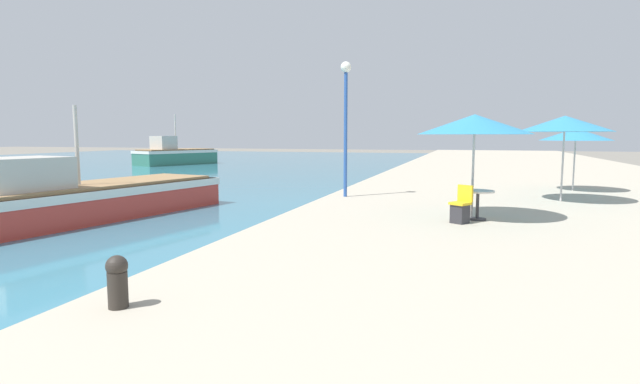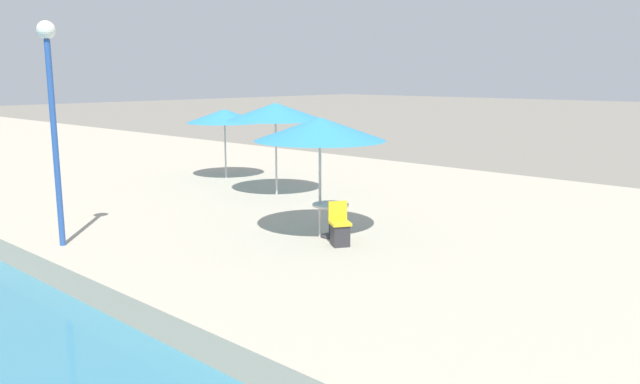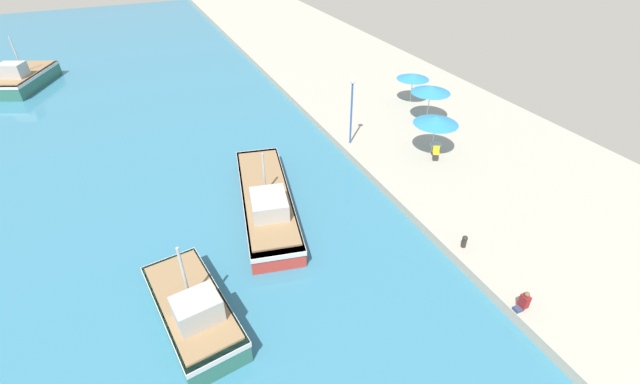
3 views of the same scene
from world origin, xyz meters
TOP-DOWN VIEW (x-y plane):
  - water_basin at (-28.00, 37.00)m, footprint 56.00×90.00m
  - quay_promenade at (8.00, 37.00)m, footprint 16.00×90.00m
  - fishing_boat_mid at (-6.75, 19.06)m, footprint 4.58×10.45m
  - fishing_boat_far at (-20.84, 46.09)m, footprint 5.47×7.71m
  - cafe_umbrella_pink at (4.87, 19.90)m, footprint 2.84×2.84m
  - cafe_umbrella_white at (7.60, 24.17)m, footprint 2.86×2.86m
  - cafe_umbrella_striped at (8.56, 27.74)m, footprint 2.59×2.59m
  - cafe_table at (5.00, 19.71)m, footprint 0.80×0.80m
  - cafe_chair_left at (4.61, 19.10)m, footprint 0.57×0.58m
  - mooring_bollard at (0.74, 11.72)m, footprint 0.26×0.26m
  - lamppost at (0.69, 23.37)m, footprint 0.36×0.36m

SIDE VIEW (x-z plane):
  - water_basin at x=-28.00m, z-range 0.00..0.04m
  - quay_promenade at x=8.00m, z-range 0.00..0.56m
  - fishing_boat_mid at x=-6.75m, z-range -1.02..2.50m
  - cafe_chair_left at x=4.61m, z-range 0.43..1.34m
  - mooring_bollard at x=0.74m, z-range 0.58..1.23m
  - fishing_boat_far at x=-20.84m, z-range -1.33..3.19m
  - cafe_table at x=5.00m, z-range 0.72..1.46m
  - cafe_umbrella_striped at x=8.56m, z-range 1.51..3.88m
  - cafe_umbrella_pink at x=4.87m, z-range 1.62..4.24m
  - cafe_umbrella_white at x=7.60m, z-range 1.66..4.38m
  - lamppost at x=0.69m, z-range 1.37..5.93m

